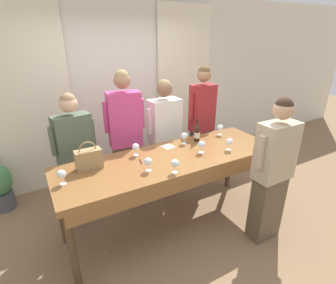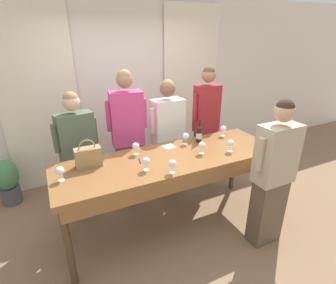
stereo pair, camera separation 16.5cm
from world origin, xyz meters
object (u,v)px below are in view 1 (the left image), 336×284
object	(u,v)px
wine_glass_front_mid	(229,142)
potted_plant	(0,186)
tasting_bar	(172,164)
wine_glass_front_right	(136,147)
guest_cream_sweater	(165,138)
guest_pink_top	(126,139)
guest_striped_shirt	(201,124)
handbag	(89,159)
wine_glass_back_left	(184,136)
host_pouring	(272,172)
wine_glass_center_right	(61,174)
wine_glass_front_left	(220,128)
wine_glass_back_mid	(148,162)
wine_bottle	(197,133)
wine_glass_center_left	(202,145)
guest_olive_jacket	(77,158)
wine_glass_center_mid	(175,164)

from	to	relation	value
wine_glass_front_mid	potted_plant	bearing A→B (deg)	147.91
tasting_bar	wine_glass_front_right	xyz separation A→B (m)	(-0.33, 0.25, 0.19)
guest_cream_sweater	wine_glass_front_right	bearing A→B (deg)	-143.00
guest_pink_top	potted_plant	world-z (taller)	guest_pink_top
wine_glass_front_right	guest_striped_shirt	distance (m)	1.36
handbag	wine_glass_back_left	xyz separation A→B (m)	(1.20, 0.07, -0.01)
host_pouring	wine_glass_center_right	bearing A→B (deg)	160.99
handbag	wine_glass_front_left	bearing A→B (deg)	2.71
wine_glass_back_mid	wine_bottle	bearing A→B (deg)	24.49
wine_glass_center_left	guest_olive_jacket	distance (m)	1.51
guest_olive_jacket	host_pouring	world-z (taller)	host_pouring
wine_glass_front_mid	guest_striped_shirt	world-z (taller)	guest_striped_shirt
wine_glass_center_left	guest_pink_top	bearing A→B (deg)	128.69
wine_glass_front_left	wine_glass_back_left	xyz separation A→B (m)	(-0.59, -0.02, 0.00)
wine_glass_front_left	guest_olive_jacket	bearing A→B (deg)	166.22
tasting_bar	guest_striped_shirt	bearing A→B (deg)	38.09
wine_glass_front_left	guest_striped_shirt	size ratio (longest dim) A/B	0.08
tasting_bar	handbag	xyz separation A→B (m)	(-0.87, 0.20, 0.20)
guest_olive_jacket	guest_striped_shirt	size ratio (longest dim) A/B	0.90
wine_glass_back_left	guest_olive_jacket	xyz separation A→B (m)	(-1.24, 0.46, -0.20)
wine_glass_back_left	potted_plant	xyz separation A→B (m)	(-2.16, 1.16, -0.70)
wine_glass_center_left	guest_cream_sweater	world-z (taller)	guest_cream_sweater
wine_glass_back_mid	host_pouring	bearing A→B (deg)	-23.59
tasting_bar	wine_glass_center_mid	world-z (taller)	wine_glass_center_mid
wine_glass_front_left	wine_glass_back_left	bearing A→B (deg)	-178.50
wine_glass_front_mid	wine_glass_back_left	world-z (taller)	same
wine_glass_center_left	guest_striped_shirt	xyz separation A→B (m)	(0.58, 0.79, -0.09)
wine_glass_back_mid	wine_glass_front_right	bearing A→B (deg)	85.42
wine_glass_center_mid	guest_pink_top	distance (m)	1.05
wine_glass_center_mid	guest_olive_jacket	xyz separation A→B (m)	(-0.76, 1.04, -0.20)
guest_pink_top	potted_plant	bearing A→B (deg)	155.94
wine_glass_front_right	guest_pink_top	bearing A→B (deg)	82.77
wine_glass_front_mid	wine_glass_center_mid	bearing A→B (deg)	-169.62
tasting_bar	potted_plant	size ratio (longest dim) A/B	3.87
wine_glass_front_right	wine_glass_back_left	size ratio (longest dim) A/B	1.00
guest_cream_sweater	guest_striped_shirt	distance (m)	0.64
guest_striped_shirt	potted_plant	size ratio (longest dim) A/B	2.73
wine_glass_front_right	wine_glass_back_left	distance (m)	0.66
wine_glass_front_right	wine_glass_back_left	bearing A→B (deg)	1.31
handbag	guest_striped_shirt	xyz separation A→B (m)	(1.81, 0.53, -0.10)
guest_striped_shirt	handbag	bearing A→B (deg)	-163.59
tasting_bar	wine_glass_front_right	size ratio (longest dim) A/B	17.73
wine_glass_back_left	wine_glass_back_mid	bearing A→B (deg)	-149.41
wine_glass_center_mid	guest_pink_top	bearing A→B (deg)	96.68
host_pouring	potted_plant	bearing A→B (deg)	141.93
tasting_bar	guest_pink_top	bearing A→B (deg)	110.47
tasting_bar	guest_pink_top	world-z (taller)	guest_pink_top
handbag	wine_glass_back_mid	size ratio (longest dim) A/B	2.06
guest_olive_jacket	potted_plant	world-z (taller)	guest_olive_jacket
guest_pink_top	host_pouring	size ratio (longest dim) A/B	1.10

